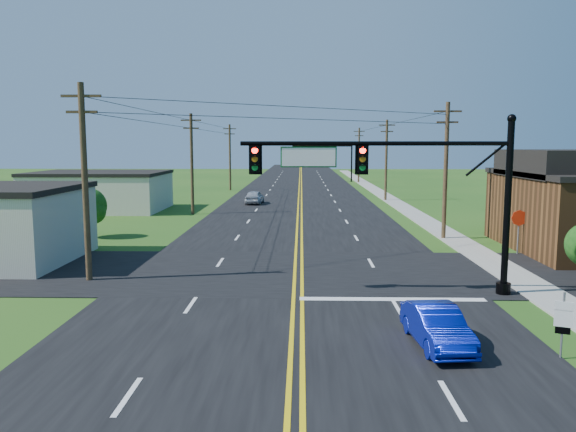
{
  "coord_description": "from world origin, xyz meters",
  "views": [
    {
      "loc": [
        0.3,
        -15.16,
        6.25
      ],
      "look_at": [
        -0.29,
        10.0,
        3.04
      ],
      "focal_mm": 35.0,
      "sensor_mm": 36.0,
      "label": 1
    }
  ],
  "objects_px": {
    "blue_car": "(437,327)",
    "route_sign": "(563,320)",
    "signal_mast_main": "(399,181)",
    "signal_mast_far": "(326,155)",
    "stop_sign": "(519,222)"
  },
  "relations": [
    {
      "from": "signal_mast_far",
      "to": "stop_sign",
      "type": "relative_size",
      "value": 4.26
    },
    {
      "from": "signal_mast_main",
      "to": "signal_mast_far",
      "type": "bearing_deg",
      "value": 89.92
    },
    {
      "from": "signal_mast_main",
      "to": "blue_car",
      "type": "xyz_separation_m",
      "value": [
        0.18,
        -6.23,
        -4.12
      ]
    },
    {
      "from": "blue_car",
      "to": "stop_sign",
      "type": "relative_size",
      "value": 1.48
    },
    {
      "from": "signal_mast_main",
      "to": "blue_car",
      "type": "distance_m",
      "value": 7.47
    },
    {
      "from": "stop_sign",
      "to": "signal_mast_far",
      "type": "bearing_deg",
      "value": 96.52
    },
    {
      "from": "signal_mast_main",
      "to": "signal_mast_far",
      "type": "distance_m",
      "value": 72.0
    },
    {
      "from": "stop_sign",
      "to": "blue_car",
      "type": "bearing_deg",
      "value": -119.62
    },
    {
      "from": "signal_mast_main",
      "to": "route_sign",
      "type": "distance_m",
      "value": 8.79
    },
    {
      "from": "route_sign",
      "to": "blue_car",
      "type": "bearing_deg",
      "value": -174.11
    },
    {
      "from": "blue_car",
      "to": "route_sign",
      "type": "relative_size",
      "value": 1.89
    },
    {
      "from": "signal_mast_main",
      "to": "signal_mast_far",
      "type": "relative_size",
      "value": 1.03
    },
    {
      "from": "signal_mast_main",
      "to": "route_sign",
      "type": "height_order",
      "value": "signal_mast_main"
    },
    {
      "from": "signal_mast_far",
      "to": "stop_sign",
      "type": "xyz_separation_m",
      "value": [
        8.26,
        -63.29,
        -2.69
      ]
    },
    {
      "from": "blue_car",
      "to": "route_sign",
      "type": "bearing_deg",
      "value": -20.9
    }
  ]
}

